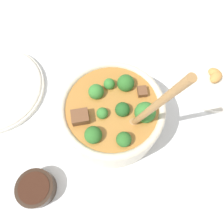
% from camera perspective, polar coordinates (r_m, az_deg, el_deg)
% --- Properties ---
extents(ground_plane, '(4.00, 4.00, 0.00)m').
position_cam_1_polar(ground_plane, '(0.55, 0.00, -2.59)').
color(ground_plane, silver).
extents(stew_bowl, '(0.23, 0.23, 0.31)m').
position_cam_1_polar(stew_bowl, '(0.49, 0.10, -0.28)').
color(stew_bowl, beige).
rests_on(stew_bowl, ground_plane).
extents(condiment_bowl, '(0.08, 0.08, 0.04)m').
position_cam_1_polar(condiment_bowl, '(0.52, -19.23, -18.27)').
color(condiment_bowl, black).
rests_on(condiment_bowl, ground_plane).
extents(food_plate, '(0.25, 0.25, 0.04)m').
position_cam_1_polar(food_plate, '(0.67, 24.98, 9.76)').
color(food_plate, silver).
rests_on(food_plate, ground_plane).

